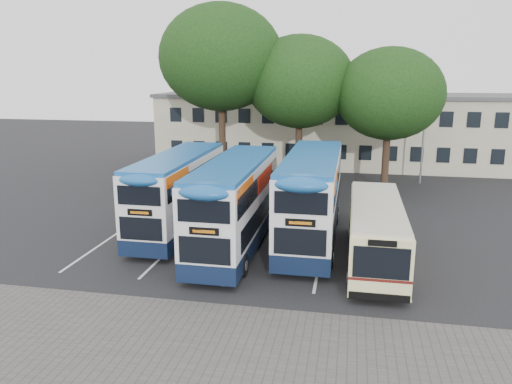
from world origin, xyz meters
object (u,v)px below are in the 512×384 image
object	(u,v)px
lamp_post	(425,114)
tree_left	(221,58)
bus_dd_mid	(236,200)
tree_right	(390,94)
bus_dd_right	(312,194)
bus_single	(376,229)
tree_mid	(300,82)
bus_dd_left	(179,189)

from	to	relation	value
lamp_post	tree_left	xyz separation A→B (m)	(-14.49, -2.36, 3.96)
bus_dd_mid	tree_left	bearing A→B (deg)	107.11
tree_right	bus_dd_right	distance (m)	13.23
bus_single	bus_dd_mid	bearing A→B (deg)	174.73
tree_left	tree_right	size ratio (longest dim) A/B	1.32
tree_left	bus_dd_mid	world-z (taller)	tree_left
tree_mid	tree_right	xyz separation A→B (m)	(6.14, -0.72, -0.75)
lamp_post	bus_dd_right	distance (m)	16.20
lamp_post	bus_dd_left	xyz separation A→B (m)	(-13.76, -14.05, -2.88)
tree_right	bus_dd_left	distance (m)	16.50
tree_left	tree_mid	distance (m)	5.86
bus_dd_mid	tree_mid	bearing A→B (deg)	84.43
tree_mid	bus_dd_right	xyz separation A→B (m)	(2.00, -12.54, -5.03)
tree_mid	bus_single	distance (m)	16.67
bus_dd_mid	bus_dd_left	bearing A→B (deg)	150.08
bus_dd_left	tree_right	bearing A→B (deg)	46.16
tree_left	bus_single	xyz separation A→B (m)	(10.58, -14.28, -7.55)
bus_dd_right	bus_single	size ratio (longest dim) A/B	1.16
tree_mid	tree_right	distance (m)	6.23
bus_dd_right	tree_mid	bearing A→B (deg)	99.05
tree_right	bus_dd_left	world-z (taller)	tree_right
lamp_post	bus_single	distance (m)	17.47
bus_dd_left	bus_single	size ratio (longest dim) A/B	1.09
bus_dd_right	tree_left	bearing A→B (deg)	122.24
tree_left	bus_dd_right	bearing A→B (deg)	-57.76
bus_dd_right	tree_right	bearing A→B (deg)	70.68
tree_left	bus_dd_left	world-z (taller)	tree_left
tree_left	bus_dd_left	bearing A→B (deg)	-86.41
bus_dd_left	bus_dd_right	xyz separation A→B (m)	(6.86, -0.36, 0.15)
tree_mid	bus_single	world-z (taller)	tree_mid
bus_dd_mid	bus_single	size ratio (longest dim) A/B	1.13
bus_dd_right	bus_dd_mid	bearing A→B (deg)	-154.03
lamp_post	tree_right	distance (m)	4.08
bus_dd_right	bus_dd_left	bearing A→B (deg)	177.03
tree_right	bus_dd_mid	bearing A→B (deg)	-119.20
tree_right	bus_single	world-z (taller)	tree_right
lamp_post	tree_right	bearing A→B (deg)	-136.70
bus_dd_left	tree_mid	bearing A→B (deg)	68.23
bus_single	tree_mid	bearing A→B (deg)	108.64
tree_left	bus_dd_left	size ratio (longest dim) A/B	1.33
bus_dd_mid	tree_right	bearing A→B (deg)	60.80
tree_mid	lamp_post	bearing A→B (deg)	11.87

